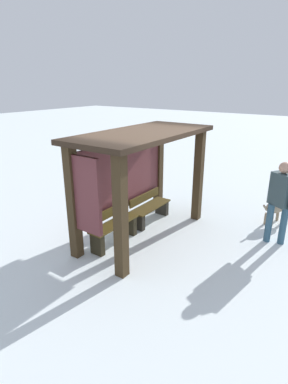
{
  "coord_description": "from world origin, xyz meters",
  "views": [
    {
      "loc": [
        -5.13,
        -3.6,
        3.27
      ],
      "look_at": [
        0.02,
        0.01,
        1.02
      ],
      "focal_mm": 28.66,
      "sensor_mm": 36.0,
      "label": 1
    }
  ],
  "objects_px": {
    "bench_left_inside": "(114,228)",
    "bench_center_inside": "(150,209)",
    "bus_shelter": "(135,163)",
    "dog": "(278,206)",
    "person_walking": "(280,197)"
  },
  "relations": [
    {
      "from": "bench_center_inside",
      "to": "person_walking",
      "type": "relative_size",
      "value": 0.71
    },
    {
      "from": "bench_left_inside",
      "to": "bench_center_inside",
      "type": "distance_m",
      "value": 1.37
    },
    {
      "from": "bus_shelter",
      "to": "dog",
      "type": "distance_m",
      "value": 3.72
    },
    {
      "from": "bench_left_inside",
      "to": "dog",
      "type": "bearing_deg",
      "value": -40.5
    },
    {
      "from": "bench_left_inside",
      "to": "dog",
      "type": "distance_m",
      "value": 4.04
    },
    {
      "from": "bench_center_inside",
      "to": "person_walking",
      "type": "distance_m",
      "value": 2.98
    },
    {
      "from": "bench_left_inside",
      "to": "person_walking",
      "type": "xyz_separation_m",
      "value": [
        2.02,
        -2.81,
        0.69
      ]
    },
    {
      "from": "bench_left_inside",
      "to": "bench_center_inside",
      "type": "relative_size",
      "value": 1.0
    },
    {
      "from": "person_walking",
      "to": "bench_center_inside",
      "type": "bearing_deg",
      "value": 102.94
    },
    {
      "from": "bus_shelter",
      "to": "person_walking",
      "type": "bearing_deg",
      "value": -62.07
    },
    {
      "from": "person_walking",
      "to": "bench_left_inside",
      "type": "bearing_deg",
      "value": 125.66
    },
    {
      "from": "bus_shelter",
      "to": "dog",
      "type": "height_order",
      "value": "bus_shelter"
    },
    {
      "from": "bench_center_inside",
      "to": "dog",
      "type": "xyz_separation_m",
      "value": [
        1.7,
        -2.63,
        0.12
      ]
    },
    {
      "from": "bench_left_inside",
      "to": "dog",
      "type": "relative_size",
      "value": 1.36
    },
    {
      "from": "bus_shelter",
      "to": "person_walking",
      "type": "distance_m",
      "value": 3.1
    }
  ]
}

